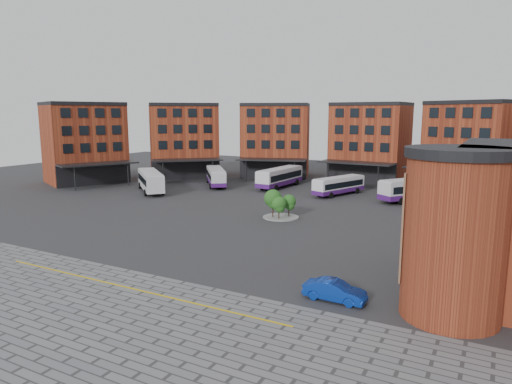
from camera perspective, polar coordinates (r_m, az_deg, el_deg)
The scene contains 12 objects.
ground at distance 46.78m, azimuth -5.41°, elevation -5.86°, with size 160.00×160.00×0.00m, color #28282B.
paving_zone at distance 30.46m, azimuth -26.35°, elevation -15.65°, with size 50.00×22.00×0.02m, color slate.
yellow_line at distance 35.19m, azimuth -15.54°, elevation -11.47°, with size 26.00×0.15×0.02m, color gold.
main_building at distance 81.54m, azimuth 6.71°, elevation 5.95°, with size 94.14×42.48×14.60m.
tree_island at distance 55.25m, azimuth 2.88°, elevation -1.37°, with size 4.40×4.40×3.52m.
bus_a at distance 75.88m, azimuth -13.03°, elevation 1.50°, with size 10.64×9.84×3.34m.
bus_b at distance 80.53m, azimuth -5.03°, elevation 1.97°, with size 8.79×10.17×3.09m.
bus_c at distance 78.48m, azimuth 3.01°, elevation 1.88°, with size 3.58×12.01×3.34m.
bus_d at distance 72.23m, azimuth 10.31°, elevation 0.83°, with size 5.75×10.24×2.84m.
bus_e at distance 70.00m, azimuth 19.24°, elevation 0.37°, with size 8.94×11.15×3.30m.
bus_f at distance 61.20m, azimuth 26.66°, elevation -1.52°, with size 8.44×10.52×3.12m.
blue_car at distance 32.11m, azimuth 9.81°, elevation -12.06°, with size 1.49×4.28×1.41m, color #0B2D96.
Camera 1 is at (25.05, -37.45, 12.57)m, focal length 32.00 mm.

